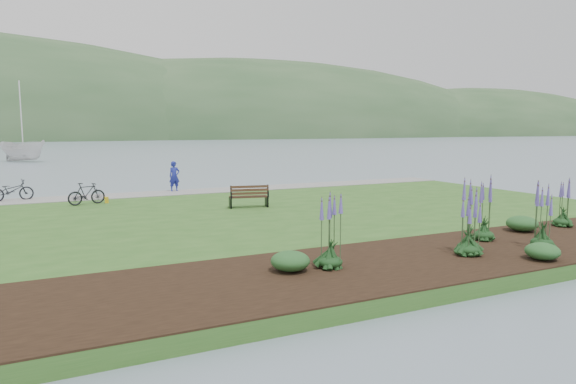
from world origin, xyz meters
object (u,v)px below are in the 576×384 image
at_px(park_bench, 249,196).
at_px(sailboat, 24,162).
at_px(person, 174,174).
at_px(bicycle_a, 11,190).

distance_m(park_bench, sailboat, 46.28).
xyz_separation_m(park_bench, person, (-1.57, 7.08, 0.46)).
bearing_deg(park_bench, sailboat, 114.22).
relative_size(person, sailboat, 0.07).
relative_size(park_bench, person, 0.91).
distance_m(park_bench, person, 7.27).
height_order(park_bench, sailboat, sailboat).
height_order(bicycle_a, sailboat, sailboat).
xyz_separation_m(person, bicycle_a, (-7.86, -0.30, -0.46)).
xyz_separation_m(park_bench, bicycle_a, (-9.43, 6.78, -0.00)).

